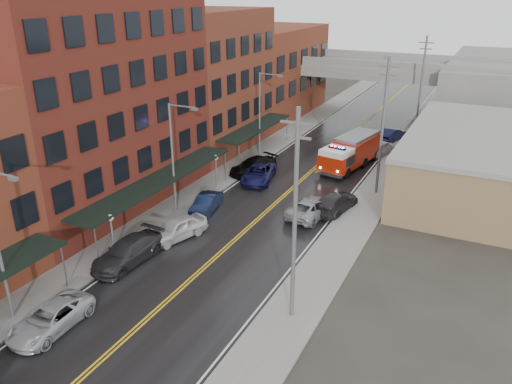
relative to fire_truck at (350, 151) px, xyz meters
The scene contains 30 objects.
road 11.20m from the fire_truck, 106.18° to the right, with size 11.00×160.00×0.02m, color black.
sidewalk_left 14.96m from the fire_truck, 134.32° to the right, with size 3.00×160.00×0.15m, color slate.
sidewalk_right 11.56m from the fire_truck, 68.38° to the right, with size 3.00×160.00×0.15m, color slate.
curb_left 13.86m from the fire_truck, 129.40° to the right, with size 0.30×160.00×0.15m, color gray.
curb_right 11.06m from the fire_truck, 76.44° to the right, with size 0.30×160.00×0.15m, color gray.
brick_building_b 25.14m from the fire_truck, 132.90° to the right, with size 9.00×20.00×18.00m, color maroon.
brick_building_c 17.37m from the fire_truck, behind, with size 9.00×15.00×15.00m, color maroon.
brick_building_far 24.25m from the fire_truck, 133.33° to the left, with size 9.00×20.00×12.00m, color maroon.
tan_building 12.95m from the fire_truck, ahead, with size 14.00×22.00×5.00m, color #91744E.
awning_1 20.60m from the fire_truck, 120.96° to the right, with size 2.60×18.00×3.09m.
awning_2 10.65m from the fire_truck, behind, with size 2.60×13.00×3.09m.
globe_lamp_1 26.40m from the fire_truck, 111.06° to the right, with size 0.44×0.44×3.12m.
globe_lamp_2 14.26m from the fire_truck, 131.73° to the right, with size 0.44×0.44×3.12m.
street_lamp_1 19.53m from the fire_truck, 120.08° to the right, with size 2.64×0.22×9.00m.
street_lamp_2 10.25m from the fire_truck, behind, with size 2.64×0.22×9.00m.
utility_pole_0 26.36m from the fire_truck, 80.88° to the right, with size 1.80×0.24×12.00m.
utility_pole_1 8.34m from the fire_truck, 53.85° to the right, with size 1.80×0.24×12.00m.
utility_pole_2 15.63m from the fire_truck, 74.02° to the left, with size 1.80×0.24×12.00m.
overpass 22.00m from the fire_truck, 98.22° to the left, with size 40.00×10.00×7.50m.
fire_truck is the anchor object (origin of this frame).
parked_car_left_2 33.17m from the fire_truck, 102.51° to the right, with size 2.30×4.98×1.39m, color #A9ADB2.
parked_car_left_3 26.21m from the fire_truck, 107.83° to the right, with size 2.29×5.62×1.63m, color #29292B.
parked_car_left_4 21.76m from the fire_truck, 108.95° to the right, with size 1.92×4.78×1.63m, color silver.
parked_car_left_5 17.37m from the fire_truck, 116.02° to the right, with size 1.48×4.25×1.40m, color black.
parked_car_left_6 10.07m from the fire_truck, 132.13° to the right, with size 2.55×5.53×1.54m, color #111242.
parked_car_left_7 10.02m from the fire_truck, 144.19° to the right, with size 2.17×5.34×1.55m, color black.
parked_car_right_0 12.65m from the fire_truck, 87.66° to the right, with size 2.48×5.39×1.50m, color #919398.
parked_car_right_1 11.04m from the fire_truck, 79.97° to the right, with size 2.18×5.37×1.56m, color #242326.
parked_car_right_2 5.96m from the fire_truck, 71.01° to the left, with size 1.95×4.86×1.65m, color #B8B8B8.
parked_car_right_3 11.76m from the fire_truck, 80.60° to the left, with size 1.60×4.59×1.51m, color black.
Camera 1 is at (15.60, -6.83, 17.34)m, focal length 35.00 mm.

